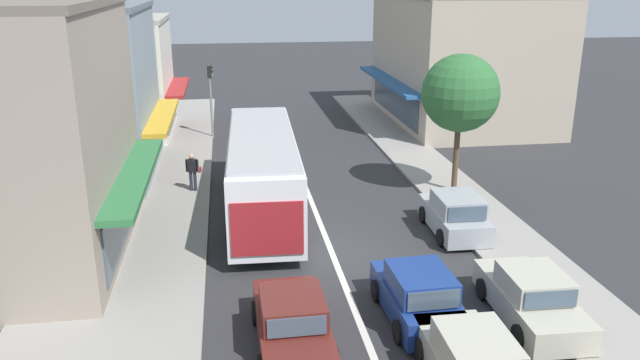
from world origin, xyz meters
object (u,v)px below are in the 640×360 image
Objects in this scene: sedan_queue_far_back at (292,324)px; street_tree_right at (460,93)px; traffic_light_downstreet at (210,89)px; pedestrian_with_handbag_near at (193,170)px; parked_sedan_kerb_front at (531,298)px; city_bus at (262,168)px; hatchback_behind_bus_mid at (417,296)px; parked_hatchback_kerb_second at (455,215)px.

street_tree_right is at bearing 52.59° from sedan_queue_far_back.
traffic_light_downstreet reaches higher than pedestrian_with_handbag_near.
parked_sedan_kerb_front is 0.71× the size of street_tree_right.
street_tree_right is at bearing 81.05° from parked_sedan_kerb_front.
city_bus is 12.61m from traffic_light_downstreet.
city_bus is at bearing 112.71° from hatchback_behind_bus_mid.
pedestrian_with_handbag_near is at bearing 171.94° from street_tree_right.
city_bus is at bearing -171.80° from street_tree_right.
street_tree_right is (1.63, 10.37, 3.68)m from parked_sedan_kerb_front.
hatchback_behind_bus_mid is at bearing -115.36° from street_tree_right.
city_bus reaches higher than sedan_queue_far_back.
traffic_light_downstreet is (-8.88, 15.48, 2.15)m from parked_hatchback_kerb_second.
hatchback_behind_bus_mid reaches higher than sedan_queue_far_back.
sedan_queue_far_back is 22.11m from traffic_light_downstreet.
hatchback_behind_bus_mid is 0.88× the size of parked_sedan_kerb_front.
sedan_queue_far_back is 1.13× the size of hatchback_behind_bus_mid.
traffic_light_downstreet is (-2.13, 12.39, 0.97)m from city_bus.
parked_hatchback_kerb_second is 11.23m from pedestrian_with_handbag_near.
sedan_queue_far_back is 0.99× the size of parked_sedan_kerb_front.
parked_sedan_kerb_front is 15.26m from pedestrian_with_handbag_near.
street_tree_right is at bearing 64.64° from hatchback_behind_bus_mid.
sedan_queue_far_back is at bearing -76.49° from pedestrian_with_handbag_near.
traffic_light_downstreet is 0.70× the size of street_tree_right.
hatchback_behind_bus_mid is at bearing 170.47° from parked_sedan_kerb_front.
pedestrian_with_handbag_near reaches higher than hatchback_behind_bus_mid.
parked_sedan_kerb_front is 1.14× the size of parked_hatchback_kerb_second.
street_tree_right reaches higher than parked_hatchback_kerb_second.
pedestrian_with_handbag_near is at bearing 148.49° from parked_hatchback_kerb_second.
hatchback_behind_bus_mid is 1.00× the size of parked_hatchback_kerb_second.
traffic_light_downstreet is 9.81m from pedestrian_with_handbag_near.
hatchback_behind_bus_mid is 0.89× the size of traffic_light_downstreet.
traffic_light_downstreet is (-8.80, 21.56, 2.19)m from parked_sedan_kerb_front.
street_tree_right reaches higher than traffic_light_downstreet.
parked_sedan_kerb_front is at bearing -98.95° from street_tree_right.
city_bus is 2.57× the size of parked_sedan_kerb_front.
hatchback_behind_bus_mid is at bearing -67.29° from city_bus.
street_tree_right is (1.56, 4.29, 3.63)m from parked_hatchback_kerb_second.
hatchback_behind_bus_mid reaches higher than parked_sedan_kerb_front.
sedan_queue_far_back is 3.60m from hatchback_behind_bus_mid.
parked_sedan_kerb_front is (3.04, -0.51, -0.05)m from hatchback_behind_bus_mid.
city_bus is 1.83× the size of street_tree_right.
street_tree_right is (10.43, -11.20, 1.48)m from traffic_light_downstreet.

